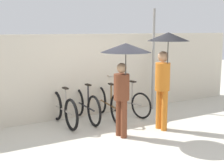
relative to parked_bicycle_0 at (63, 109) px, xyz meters
The scene contains 9 objects.
ground_plane 1.98m from the parked_bicycle_0, 62.96° to the right, with size 30.00×30.00×0.00m, color beige.
back_wall 1.22m from the parked_bicycle_0, 29.92° to the left, with size 9.76×0.12×2.08m.
parked_bicycle_0 is the anchor object (origin of this frame).
parked_bicycle_1 0.59m from the parked_bicycle_0, ahead, with size 0.44×1.72×1.02m.
parked_bicycle_2 1.18m from the parked_bicycle_0, ahead, with size 0.44×1.75×1.00m.
parked_bicycle_3 1.76m from the parked_bicycle_0, ahead, with size 0.52×1.59×0.98m.
pedestrian_leading 2.00m from the parked_bicycle_0, 62.75° to the right, with size 0.99×0.99×1.93m.
pedestrian_center 2.62m from the parked_bicycle_0, 40.08° to the right, with size 0.88×0.88×2.14m.
awning_pole 2.88m from the parked_bicycle_0, ahead, with size 0.07×0.07×2.74m.
Camera 1 is at (-3.41, -4.90, 2.20)m, focal length 50.00 mm.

